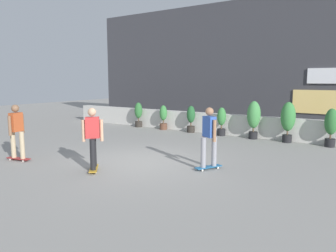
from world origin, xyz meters
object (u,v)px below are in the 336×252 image
Objects in this scene: potted_plant_1 at (163,117)px; potted_plant_2 at (191,118)px; potted_plant_0 at (138,114)px; skater_mid_plaza at (93,136)px; potted_plant_3 at (221,120)px; potted_plant_4 at (254,117)px; potted_plant_5 at (288,119)px; skater_far_left at (209,135)px; potted_plant_6 at (331,125)px; skater_foreground at (17,130)px.

potted_plant_2 reaches higher than potted_plant_1.
skater_mid_plaza reaches higher than potted_plant_0.
potted_plant_3 is 1.45m from potted_plant_4.
potted_plant_1 is at bearing 180.00° from potted_plant_2.
potted_plant_2 is 4.33m from potted_plant_5.
potted_plant_1 is 0.76× the size of potted_plant_4.
potted_plant_2 is (1.55, 0.00, 0.04)m from potted_plant_1.
potted_plant_2 is 2.97m from potted_plant_4.
potted_plant_5 is at bearing 0.00° from potted_plant_0.
potted_plant_3 is 0.73× the size of skater_far_left.
skater_mid_plaza reaches higher than potted_plant_3.
skater_far_left is at bearing -37.81° from potted_plant_0.
skater_foreground is at bearing -135.27° from potted_plant_6.
skater_mid_plaza reaches higher than potted_plant_5.
skater_mid_plaza is (-4.82, -6.98, 0.14)m from potted_plant_6.
potted_plant_6 is at bearing 0.00° from potted_plant_0.
skater_mid_plaza reaches higher than potted_plant_2.
potted_plant_5 reaches higher than potted_plant_1.
skater_mid_plaza is (-3.31, -6.98, 0.02)m from potted_plant_5.
skater_foreground is (-7.54, -7.47, 0.14)m from potted_plant_6.
skater_foreground reaches higher than potted_plant_0.
skater_far_left reaches higher than potted_plant_6.
potted_plant_1 is at bearing 180.00° from potted_plant_5.
potted_plant_6 reaches higher than potted_plant_3.
potted_plant_4 reaches higher than potted_plant_3.
skater_mid_plaza reaches higher than potted_plant_6.
potted_plant_5 is at bearing -0.00° from potted_plant_4.
potted_plant_5 is 0.93× the size of skater_far_left.
potted_plant_5 is (1.36, -0.00, 0.01)m from potted_plant_4.
potted_plant_3 is at bearing 85.73° from skater_mid_plaza.
skater_far_left is at bearing 36.63° from skater_mid_plaza.
skater_far_left is (6.61, -5.13, 0.25)m from potted_plant_0.
potted_plant_4 is 1.36m from potted_plant_5.
skater_foreground is (-1.71, -7.47, 0.27)m from potted_plant_2.
skater_foreground is (-0.16, -7.47, 0.31)m from potted_plant_1.
potted_plant_3 is 0.73× the size of skater_foreground.
potted_plant_5 is at bearing 64.66° from skater_mid_plaza.
potted_plant_4 is 0.92× the size of skater_foreground.
potted_plant_0 reaches higher than potted_plant_1.
skater_foreground is at bearing -91.26° from potted_plant_1.
potted_plant_3 is 7.01m from skater_mid_plaza.
potted_plant_0 is 3.11m from potted_plant_2.
potted_plant_0 is 4.64m from potted_plant_3.
potted_plant_0 is 7.61m from skater_foreground.
potted_plant_1 is at bearing 0.00° from potted_plant_0.
skater_mid_plaza is 2.77m from skater_foreground.
potted_plant_4 is 0.92× the size of skater_far_left.
skater_foreground reaches higher than potted_plant_4.
skater_mid_plaza is at bearing -115.34° from potted_plant_5.
potted_plant_4 is at bearing 57.98° from skater_foreground.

